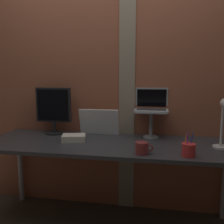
{
  "coord_description": "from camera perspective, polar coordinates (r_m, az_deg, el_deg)",
  "views": [
    {
      "loc": [
        0.45,
        -2.01,
        1.34
      ],
      "look_at": [
        0.09,
        0.08,
        1.02
      ],
      "focal_mm": 39.31,
      "sensor_mm": 36.0,
      "label": 1
    }
  ],
  "objects": [
    {
      "name": "desk_lamp",
      "position": [
        2.04,
        24.68,
        -1.36
      ],
      "size": [
        0.12,
        0.2,
        0.4
      ],
      "color": "white",
      "rests_on": "desk"
    },
    {
      "name": "monitor",
      "position": [
        2.45,
        -13.44,
        1.0
      ],
      "size": [
        0.35,
        0.18,
        0.45
      ],
      "color": "black",
      "rests_on": "desk"
    },
    {
      "name": "ground_plane",
      "position": [
        2.46,
        -2.6,
        -24.36
      ],
      "size": [
        6.0,
        6.0,
        0.0
      ],
      "primitive_type": "plane",
      "color": "#4C4238"
    },
    {
      "name": "coffee_mug",
      "position": [
        1.82,
        7.0,
        -8.32
      ],
      "size": [
        0.13,
        0.09,
        0.09
      ],
      "color": "maroon",
      "rests_on": "desk"
    },
    {
      "name": "laptop",
      "position": [
        2.3,
        9.15,
        1.81
      ],
      "size": [
        0.3,
        0.23,
        0.21
      ],
      "color": "#ADB2B7",
      "rests_on": "laptop_stand"
    },
    {
      "name": "brick_wall_back",
      "position": [
        2.45,
        -0.76,
        6.23
      ],
      "size": [
        3.35,
        0.16,
        2.47
      ],
      "color": "#9E563D",
      "rests_on": "ground_plane"
    },
    {
      "name": "paper_clutter_stack",
      "position": [
        2.18,
        -8.88,
        -5.97
      ],
      "size": [
        0.23,
        0.18,
        0.06
      ],
      "primitive_type": "cube",
      "rotation": [
        0.0,
        0.0,
        0.24
      ],
      "color": "silver",
      "rests_on": "desk"
    },
    {
      "name": "desk",
      "position": [
        2.12,
        -0.46,
        -8.91
      ],
      "size": [
        2.17,
        0.71,
        0.77
      ],
      "color": "#333338",
      "rests_on": "ground_plane"
    },
    {
      "name": "pen_cup",
      "position": [
        1.83,
        17.38,
        -8.39
      ],
      "size": [
        0.1,
        0.1,
        0.18
      ],
      "color": "red",
      "rests_on": "desk"
    },
    {
      "name": "laptop_stand",
      "position": [
        2.27,
        9.05,
        -1.83
      ],
      "size": [
        0.28,
        0.22,
        0.25
      ],
      "color": "gray",
      "rests_on": "desk"
    },
    {
      "name": "whiteboard_panel",
      "position": [
        2.36,
        -3.03,
        -2.34
      ],
      "size": [
        0.38,
        0.07,
        0.25
      ],
      "primitive_type": "cube",
      "rotation": [
        0.23,
        0.0,
        0.0
      ],
      "color": "white",
      "rests_on": "desk"
    }
  ]
}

